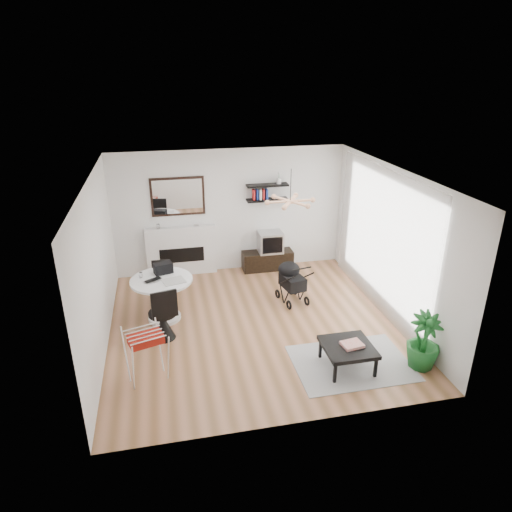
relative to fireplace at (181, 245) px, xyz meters
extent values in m
plane|color=brown|center=(1.10, -2.42, -0.69)|extent=(5.00, 5.00, 0.00)
plane|color=white|center=(1.10, -2.42, 2.01)|extent=(5.00, 5.00, 0.00)
plane|color=white|center=(1.10, 0.08, 0.66)|extent=(5.00, 0.00, 5.00)
plane|color=white|center=(-1.40, -2.42, 0.66)|extent=(0.00, 5.00, 5.00)
plane|color=white|center=(3.60, -2.42, 0.66)|extent=(0.00, 5.00, 5.00)
cube|color=white|center=(3.50, -2.22, 0.66)|extent=(0.04, 3.60, 2.60)
cube|color=white|center=(0.00, 0.00, -0.14)|extent=(1.50, 0.15, 1.10)
cube|color=black|center=(0.00, -0.06, -0.21)|extent=(0.95, 0.06, 0.32)
cube|color=black|center=(0.00, 0.06, 1.06)|extent=(1.12, 0.03, 0.82)
cube|color=white|center=(0.00, 0.04, 1.06)|extent=(1.02, 0.01, 0.72)
cube|color=black|center=(1.90, -0.05, 0.91)|extent=(0.90, 0.25, 0.04)
cube|color=black|center=(1.90, -0.05, 1.23)|extent=(0.90, 0.25, 0.04)
cube|color=black|center=(1.90, -0.13, -0.47)|extent=(1.13, 0.40, 0.42)
cube|color=#ACABAE|center=(1.95, -0.13, -0.03)|extent=(0.53, 0.46, 0.46)
cube|color=black|center=(1.95, -0.36, -0.03)|extent=(0.45, 0.01, 0.37)
cylinder|color=white|center=(-0.45, -1.89, -0.65)|extent=(0.59, 0.59, 0.06)
cylinder|color=white|center=(-0.45, -1.89, -0.27)|extent=(0.15, 0.15, 0.70)
cylinder|color=white|center=(-0.45, -1.89, 0.09)|extent=(1.10, 1.10, 0.04)
imported|color=black|center=(-0.57, -1.97, 0.13)|extent=(0.36, 0.32, 0.02)
cube|color=black|center=(-0.41, -1.64, 0.21)|extent=(0.37, 0.28, 0.19)
cube|color=silver|center=(-0.24, -2.02, 0.12)|extent=(0.44, 0.40, 0.01)
cylinder|color=white|center=(-0.80, -1.74, 0.16)|extent=(0.06, 0.06, 0.10)
cylinder|color=black|center=(-0.46, -1.27, -0.28)|extent=(0.39, 0.39, 0.04)
cone|color=black|center=(-0.46, -1.27, -0.50)|extent=(0.32, 0.32, 0.38)
cube|color=black|center=(-0.45, -1.09, -0.06)|extent=(0.36, 0.06, 0.40)
cylinder|color=black|center=(-0.47, -2.53, -0.21)|extent=(0.47, 0.47, 0.05)
cone|color=black|center=(-0.47, -2.53, -0.46)|extent=(0.38, 0.38, 0.44)
cube|color=black|center=(-0.42, -2.73, 0.06)|extent=(0.42, 0.13, 0.48)
cube|color=maroon|center=(-0.72, -3.62, 0.04)|extent=(0.53, 0.40, 0.13)
cube|color=black|center=(2.01, -1.73, -0.26)|extent=(0.45, 0.59, 0.25)
ellipsoid|color=black|center=(1.98, -1.57, -0.07)|extent=(0.42, 0.42, 0.30)
cylinder|color=black|center=(2.08, -2.05, 0.15)|extent=(0.39, 0.10, 0.03)
torus|color=black|center=(1.77, -1.52, -0.61)|extent=(0.08, 0.19, 0.18)
torus|color=black|center=(2.15, -1.45, -0.61)|extent=(0.08, 0.19, 0.18)
torus|color=black|center=(1.87, -2.01, -0.61)|extent=(0.08, 0.19, 0.18)
torus|color=black|center=(2.25, -1.93, -0.61)|extent=(0.08, 0.19, 0.18)
cube|color=#A6A6A6|center=(2.35, -3.87, -0.68)|extent=(1.79, 1.29, 0.01)
cube|color=black|center=(2.24, -3.94, -0.33)|extent=(0.74, 0.74, 0.06)
cube|color=black|center=(1.92, -4.26, -0.51)|extent=(0.04, 0.04, 0.32)
cube|color=black|center=(2.55, -4.26, -0.51)|extent=(0.04, 0.04, 0.32)
cube|color=black|center=(1.92, -3.63, -0.51)|extent=(0.04, 0.04, 0.32)
cube|color=black|center=(2.55, -3.63, -0.51)|extent=(0.04, 0.04, 0.32)
cube|color=#E34938|center=(2.29, -3.96, -0.27)|extent=(0.34, 0.28, 0.04)
imported|color=#1B5F23|center=(3.35, -4.15, -0.23)|extent=(0.51, 0.51, 0.90)
camera|label=1|loc=(-0.33, -9.32, 3.60)|focal=32.00mm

